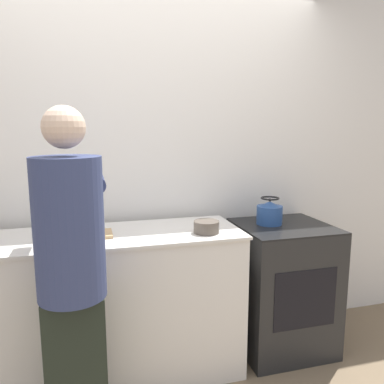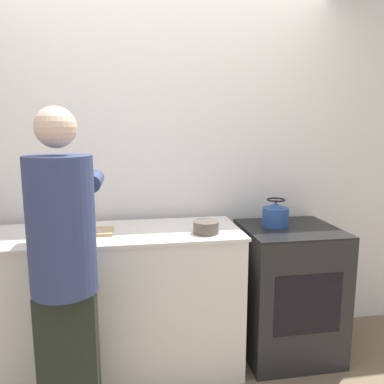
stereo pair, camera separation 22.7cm
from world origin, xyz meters
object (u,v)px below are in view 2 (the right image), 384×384
Objects in this scene: knife at (82,230)px; kettle at (275,215)px; person at (64,266)px; oven at (288,290)px; cutting_board at (82,232)px; bowl_prep at (206,227)px.

kettle reaches higher than knife.
kettle is at bearing 23.31° from person.
person is at bearing -160.06° from oven.
knife reaches higher than cutting_board.
bowl_prep reaches higher than oven.
cutting_board is (0.03, 0.47, 0.04)m from person.
kettle is 1.22× the size of bowl_prep.
cutting_board is at bearing 86.09° from person.
cutting_board is at bearing -175.87° from kettle.
person is 0.86m from bowl_prep.
person is 4.53× the size of cutting_board.
bowl_prep is (0.75, -0.12, 0.02)m from knife.
cutting_board is 1.28m from kettle.
knife is 0.76m from bowl_prep.
cutting_board is 1.93× the size of kettle.
bowl_prep reaches higher than cutting_board.
oven is 0.54m from kettle.
bowl_prep is at bearing -158.72° from kettle.
oven is at bearing 24.77° from knife.
kettle is at bearing 27.39° from knife.
bowl_prep is at bearing -8.74° from cutting_board.
kettle is at bearing 147.73° from oven.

